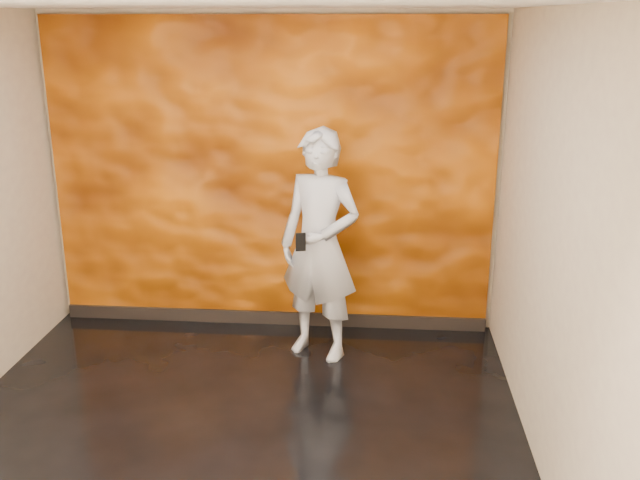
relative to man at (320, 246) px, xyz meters
The scene contains 5 objects.
room 1.51m from the man, 109.70° to the right, with size 4.02×4.02×2.81m.
feature_wall 0.88m from the man, 129.08° to the left, with size 3.90×0.06×2.75m, color orange.
baseboard 1.16m from the man, 131.03° to the left, with size 3.90×0.04×0.12m, color black.
man is the anchor object (origin of this frame).
phone 0.30m from the man, 118.03° to the right, with size 0.08×0.02×0.15m, color black.
Camera 1 is at (0.95, -4.13, 2.74)m, focal length 40.00 mm.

